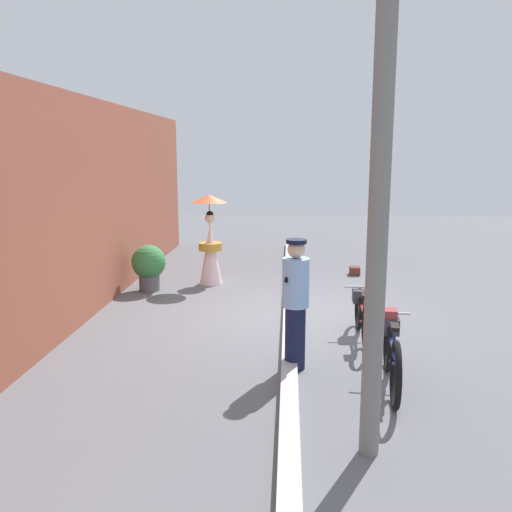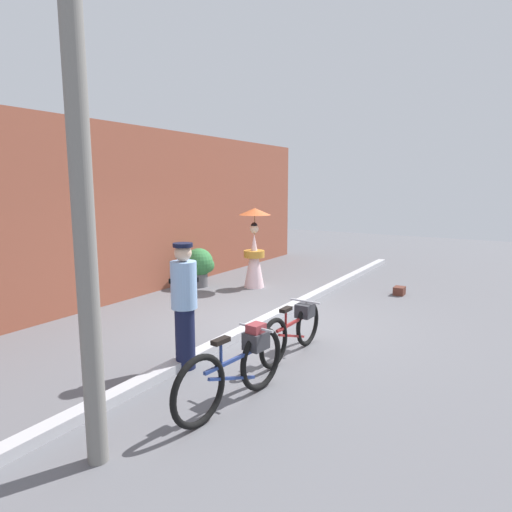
% 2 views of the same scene
% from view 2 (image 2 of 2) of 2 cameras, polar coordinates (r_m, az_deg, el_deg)
% --- Properties ---
extents(ground_plane, '(30.00, 30.00, 0.00)m').
position_cam_2_polar(ground_plane, '(7.97, 1.68, -8.43)').
color(ground_plane, slate).
extents(building_wall, '(14.00, 0.40, 3.63)m').
position_cam_2_polar(building_wall, '(9.86, -16.33, 5.36)').
color(building_wall, brown).
rests_on(building_wall, ground_plane).
extents(sidewalk_curb, '(14.00, 0.20, 0.12)m').
position_cam_2_polar(sidewalk_curb, '(7.95, 1.68, -8.02)').
color(sidewalk_curb, '#B2B2B7').
rests_on(sidewalk_curb, ground_plane).
extents(bicycle_near_officer, '(1.68, 0.48, 0.75)m').
position_cam_2_polar(bicycle_near_officer, '(6.42, 4.90, -9.27)').
color(bicycle_near_officer, black).
rests_on(bicycle_near_officer, ground_plane).
extents(bicycle_far_side, '(1.79, 0.48, 0.83)m').
position_cam_2_polar(bicycle_far_side, '(5.02, -2.50, -14.05)').
color(bicycle_far_side, black).
rests_on(bicycle_far_side, ground_plane).
extents(person_officer, '(0.34, 0.34, 1.68)m').
position_cam_2_polar(person_officer, '(5.86, -9.22, -5.95)').
color(person_officer, '#141938').
rests_on(person_officer, ground_plane).
extents(person_with_parasol, '(0.76, 0.76, 1.87)m').
position_cam_2_polar(person_with_parasol, '(10.42, -0.22, 0.94)').
color(person_with_parasol, silver).
rests_on(person_with_parasol, ground_plane).
extents(potted_plant_by_door, '(0.69, 0.68, 0.92)m').
position_cam_2_polar(potted_plant_by_door, '(10.62, -7.24, -1.15)').
color(potted_plant_by_door, '#59595B').
rests_on(potted_plant_by_door, ground_plane).
extents(backpack_on_pavement, '(0.28, 0.22, 0.18)m').
position_cam_2_polar(backpack_on_pavement, '(10.31, 18.00, -4.26)').
color(backpack_on_pavement, '#592D23').
rests_on(backpack_on_pavement, ground_plane).
extents(utility_pole, '(0.18, 0.18, 4.80)m').
position_cam_2_polar(utility_pole, '(3.84, -21.54, 8.37)').
color(utility_pole, slate).
rests_on(utility_pole, ground_plane).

